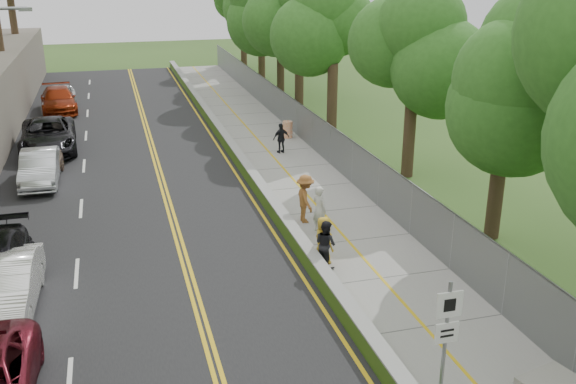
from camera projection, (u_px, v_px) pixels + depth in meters
ground at (350, 340)px, 17.23m from camera, size 140.00×140.00×0.00m
road at (124, 182)px, 29.44m from camera, size 11.20×66.00×0.04m
sidewalk at (290, 168)px, 31.45m from camera, size 4.20×66.00×0.05m
jersey_barrier at (244, 166)px, 30.77m from camera, size 0.42×66.00×0.60m
chainlink_fence at (331, 145)px, 31.65m from camera, size 0.04×66.00×2.00m
trees_fenceside at (381, 19)px, 30.20m from camera, size 7.00×66.00×14.00m
signpost at (447, 330)px, 14.10m from camera, size 0.62×0.09×3.10m
construction_barrel at (288, 129)px, 36.57m from camera, size 0.57×0.57×0.94m
car_1 at (6, 287)px, 18.38m from camera, size 1.76×4.64×1.51m
car_4 at (41, 165)px, 29.58m from camera, size 1.96×4.13×1.37m
car_5 at (40, 168)px, 29.00m from camera, size 1.60×4.50×1.48m
car_6 at (48, 135)px, 33.94m from camera, size 3.07×6.16×1.68m
car_7 at (58, 100)px, 42.81m from camera, size 2.69×5.60×1.57m
car_8 at (59, 98)px, 43.20m from camera, size 2.25×4.97×1.66m
painter_0 at (323, 240)px, 21.23m from camera, size 0.78×0.94×1.65m
painter_1 at (319, 209)px, 23.68m from camera, size 0.65×0.77×1.80m
painter_2 at (326, 244)px, 21.03m from camera, size 0.88×0.97×1.61m
painter_3 at (305, 199)px, 24.59m from camera, size 0.72×1.23×1.90m
person_far at (281, 138)px, 33.55m from camera, size 0.99×0.59×1.58m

